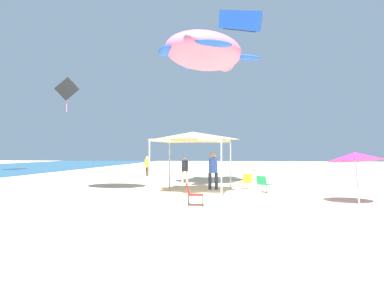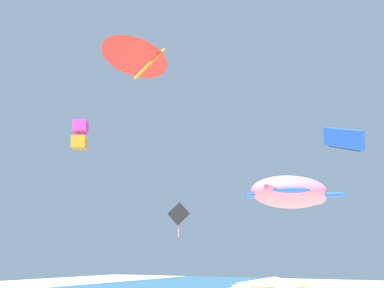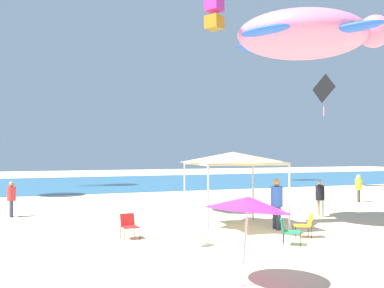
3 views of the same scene
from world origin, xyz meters
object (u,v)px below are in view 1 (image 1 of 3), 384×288
folding_chair_left_of_tent (246,181)px  person_near_umbrella (147,165)px  folding_chair_right_of_tent (263,183)px  kite_turtle_pink (205,53)px  person_kite_handler (185,168)px  kite_parafoil_blue (239,21)px  cooler_box (244,195)px  kite_diamond_black (67,90)px  person_far_stroller (213,168)px  beach_umbrella (355,156)px  canopy_tent (193,137)px  folding_chair_facing_ocean (192,193)px

folding_chair_left_of_tent → person_near_umbrella: (9.33, 7.68, 0.47)m
folding_chair_right_of_tent → kite_turtle_pink: kite_turtle_pink is taller
person_kite_handler → kite_parafoil_blue: kite_parafoil_blue is taller
person_near_umbrella → cooler_box: bearing=-10.6°
person_kite_handler → kite_diamond_black: size_ratio=0.46×
person_near_umbrella → person_far_stroller: 11.14m
cooler_box → kite_turtle_pink: 9.58m
beach_umbrella → kite_parafoil_blue: 21.45m
kite_diamond_black → kite_turtle_pink: bearing=-39.3°
folding_chair_left_of_tent → person_kite_handler: person_kite_handler is taller
canopy_tent → person_kite_handler: (4.95, 1.12, -1.70)m
cooler_box → kite_diamond_black: kite_diamond_black is taller
beach_umbrella → kite_parafoil_blue: bearing=13.5°
folding_chair_right_of_tent → folding_chair_left_of_tent: size_ratio=1.00×
folding_chair_left_of_tent → person_kite_handler: size_ratio=0.49×
person_near_umbrella → person_kite_handler: size_ratio=0.97×
person_near_umbrella → person_far_stroller: person_far_stroller is taller
person_kite_handler → cooler_box: bearing=-61.7°
beach_umbrella → kite_parafoil_blue: (17.30, 4.16, 11.98)m
kite_turtle_pink → kite_diamond_black: 19.76m
person_near_umbrella → kite_parafoil_blue: size_ratio=0.34×
beach_umbrella → kite_diamond_black: bearing=48.4°
folding_chair_facing_ocean → person_near_umbrella: 16.02m
folding_chair_facing_ocean → kite_diamond_black: size_ratio=0.23×
kite_parafoil_blue → person_near_umbrella: bearing=-105.6°
folding_chair_facing_ocean → cooler_box: 2.60m
person_far_stroller → kite_parafoil_blue: 18.18m
canopy_tent → person_far_stroller: size_ratio=1.92×
folding_chair_facing_ocean → person_near_umbrella: person_near_umbrella is taller
cooler_box → person_kite_handler: size_ratio=0.44×
cooler_box → kite_parafoil_blue: (16.81, 0.02, 13.55)m
folding_chair_left_of_tent → canopy_tent: bearing=-125.4°
canopy_tent → kite_turtle_pink: size_ratio=0.56×
kite_parafoil_blue → kite_diamond_black: 18.04m
folding_chair_left_of_tent → kite_turtle_pink: bearing=168.6°
canopy_tent → kite_diamond_black: 22.38m
person_far_stroller → person_kite_handler: 4.11m
beach_umbrella → person_far_stroller: size_ratio=1.09×
person_near_umbrella → person_kite_handler: person_kite_handler is taller
folding_chair_right_of_tent → kite_turtle_pink: (2.93, 3.04, 7.23)m
folding_chair_right_of_tent → cooler_box: 2.85m
cooler_box → kite_diamond_black: 26.35m
beach_umbrella → person_kite_handler: beach_umbrella is taller
beach_umbrella → kite_turtle_pink: 10.51m
canopy_tent → kite_turtle_pink: kite_turtle_pink is taller
beach_umbrella → kite_turtle_pink: size_ratio=0.31×
folding_chair_right_of_tent → folding_chair_facing_ocean: same height
canopy_tent → person_near_umbrella: bearing=25.2°
canopy_tent → beach_umbrella: canopy_tent is taller
beach_umbrella → kite_diamond_black: 29.13m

